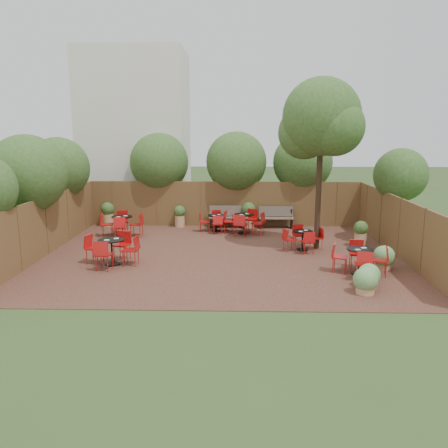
{
  "coord_description": "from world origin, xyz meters",
  "views": [
    {
      "loc": [
        0.54,
        -15.27,
        4.2
      ],
      "look_at": [
        0.09,
        0.5,
        1.0
      ],
      "focal_mm": 36.99,
      "sensor_mm": 36.0,
      "label": 1
    }
  ],
  "objects": [
    {
      "name": "fence_back",
      "position": [
        0.0,
        5.0,
        1.0
      ],
      "size": [
        12.0,
        0.08,
        2.0
      ],
      "primitive_type": "cube",
      "color": "brown",
      "rests_on": "ground"
    },
    {
      "name": "fence_right",
      "position": [
        6.0,
        0.0,
        1.0
      ],
      "size": [
        0.08,
        10.0,
        2.0
      ],
      "primitive_type": "cube",
      "color": "brown",
      "rests_on": "ground"
    },
    {
      "name": "low_shrubs",
      "position": [
        4.4,
        -2.72,
        0.35
      ],
      "size": [
        1.82,
        2.91,
        0.72
      ],
      "color": "tan",
      "rests_on": "courtyard_paving"
    },
    {
      "name": "courtyard_tree",
      "position": [
        3.41,
        1.0,
        4.47
      ],
      "size": [
        2.82,
        2.73,
        5.99
      ],
      "rotation": [
        0.0,
        0.0,
        0.07
      ],
      "color": "black",
      "rests_on": "courtyard_paving"
    },
    {
      "name": "courtyard_paving",
      "position": [
        0.0,
        0.0,
        0.01
      ],
      "size": [
        12.0,
        10.0,
        0.02
      ],
      "primitive_type": "cube",
      "color": "#3D1F19",
      "rests_on": "ground"
    },
    {
      "name": "park_bench_right",
      "position": [
        2.25,
        4.63,
        0.5
      ],
      "size": [
        1.51,
        0.52,
        0.93
      ],
      "rotation": [
        0.0,
        0.0,
        0.02
      ],
      "color": "brown",
      "rests_on": "courtyard_paving"
    },
    {
      "name": "ground",
      "position": [
        0.0,
        0.0,
        0.0
      ],
      "size": [
        80.0,
        80.0,
        0.0
      ],
      "primitive_type": "plane",
      "color": "#354F23",
      "rests_on": "ground"
    },
    {
      "name": "neighbour_building",
      "position": [
        -4.5,
        8.0,
        4.0
      ],
      "size": [
        5.0,
        4.0,
        8.0
      ],
      "primitive_type": "cube",
      "color": "silver",
      "rests_on": "ground"
    },
    {
      "name": "park_bench_left",
      "position": [
        0.09,
        4.63,
        0.51
      ],
      "size": [
        1.55,
        0.55,
        0.95
      ],
      "rotation": [
        0.0,
        0.0,
        0.04
      ],
      "color": "brown",
      "rests_on": "courtyard_paving"
    },
    {
      "name": "overhang_foliage",
      "position": [
        -1.82,
        3.5,
        2.76
      ],
      "size": [
        15.41,
        10.62,
        2.72
      ],
      "color": "#2F521A",
      "rests_on": "ground"
    },
    {
      "name": "fence_left",
      "position": [
        -6.0,
        0.0,
        1.0
      ],
      "size": [
        0.08,
        10.0,
        2.0
      ],
      "primitive_type": "cube",
      "color": "brown",
      "rests_on": "ground"
    },
    {
      "name": "bistro_tables",
      "position": [
        -0.31,
        1.15,
        0.47
      ],
      "size": [
        9.91,
        7.34,
        0.95
      ],
      "color": "black",
      "rests_on": "courtyard_paving"
    },
    {
      "name": "planters",
      "position": [
        -0.51,
        4.01,
        0.58
      ],
      "size": [
        10.82,
        3.95,
        1.11
      ],
      "color": "tan",
      "rests_on": "courtyard_paving"
    }
  ]
}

